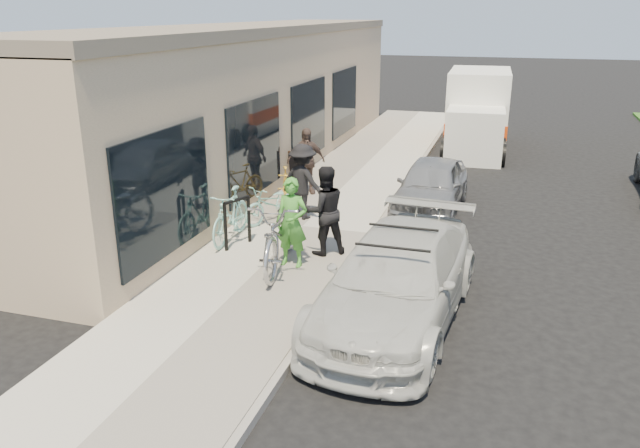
# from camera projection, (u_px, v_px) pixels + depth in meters

# --- Properties ---
(ground) EXTENTS (120.00, 120.00, 0.00)m
(ground) POSITION_uv_depth(u_px,v_px,m) (359.00, 303.00, 10.36)
(ground) COLOR black
(ground) RESTS_ON ground
(sidewalk) EXTENTS (3.00, 34.00, 0.15)m
(sidewalk) POSITION_uv_depth(u_px,v_px,m) (303.00, 229.00, 13.61)
(sidewalk) COLOR #B4AFA2
(sidewalk) RESTS_ON ground
(curb) EXTENTS (0.12, 34.00, 0.13)m
(curb) POSITION_uv_depth(u_px,v_px,m) (372.00, 237.00, 13.18)
(curb) COLOR gray
(curb) RESTS_ON ground
(storefront) EXTENTS (3.60, 20.00, 4.22)m
(storefront) POSITION_uv_depth(u_px,v_px,m) (252.00, 99.00, 18.35)
(storefront) COLOR #CBAE8D
(storefront) RESTS_ON ground
(bike_rack) EXTENTS (0.31, 0.66, 0.99)m
(bike_rack) POSITION_uv_depth(u_px,v_px,m) (237.00, 218.00, 12.25)
(bike_rack) COLOR black
(bike_rack) RESTS_ON sidewalk
(sandwich_board) EXTENTS (0.66, 0.67, 0.89)m
(sandwich_board) POSITION_uv_depth(u_px,v_px,m) (297.00, 166.00, 16.92)
(sandwich_board) COLOR black
(sandwich_board) RESTS_ON sidewalk
(sedan_white) EXTENTS (2.29, 4.88, 1.42)m
(sedan_white) POSITION_uv_depth(u_px,v_px,m) (397.00, 280.00, 9.57)
(sedan_white) COLOR beige
(sedan_white) RESTS_ON ground
(sedan_silver) EXTENTS (1.63, 3.74, 1.26)m
(sedan_silver) POSITION_uv_depth(u_px,v_px,m) (431.00, 185.00, 14.94)
(sedan_silver) COLOR #939498
(sedan_silver) RESTS_ON ground
(moving_truck) EXTENTS (2.22, 5.45, 2.64)m
(moving_truck) POSITION_uv_depth(u_px,v_px,m) (477.00, 115.00, 21.62)
(moving_truck) COLOR white
(moving_truck) RESTS_ON ground
(tandem_bike) EXTENTS (1.24, 2.61, 1.32)m
(tandem_bike) POSITION_uv_depth(u_px,v_px,m) (282.00, 232.00, 11.26)
(tandem_bike) COLOR #AFAFB1
(tandem_bike) RESTS_ON sidewalk
(woman_rider) EXTENTS (0.62, 0.42, 1.65)m
(woman_rider) POSITION_uv_depth(u_px,v_px,m) (292.00, 223.00, 11.25)
(woman_rider) COLOR green
(woman_rider) RESTS_ON sidewalk
(man_standing) EXTENTS (1.06, 1.02, 1.73)m
(man_standing) POSITION_uv_depth(u_px,v_px,m) (324.00, 211.00, 11.80)
(man_standing) COLOR black
(man_standing) RESTS_ON sidewalk
(cruiser_bike_a) EXTENTS (0.56, 1.79, 1.07)m
(cruiser_bike_a) POSITION_uv_depth(u_px,v_px,m) (231.00, 215.00, 12.58)
(cruiser_bike_a) COLOR #90D7C9
(cruiser_bike_a) RESTS_ON sidewalk
(cruiser_bike_b) EXTENTS (1.17, 1.68, 0.84)m
(cruiser_bike_b) POSITION_uv_depth(u_px,v_px,m) (273.00, 203.00, 13.78)
(cruiser_bike_b) COLOR #90D7C9
(cruiser_bike_b) RESTS_ON sidewalk
(cruiser_bike_c) EXTENTS (1.04, 1.55, 0.91)m
(cruiser_bike_c) POSITION_uv_depth(u_px,v_px,m) (287.00, 187.00, 14.85)
(cruiser_bike_c) COLOR gold
(cruiser_bike_c) RESTS_ON sidewalk
(bystander_a) EXTENTS (1.24, 0.95, 1.69)m
(bystander_a) POSITION_uv_depth(u_px,v_px,m) (303.00, 182.00, 13.86)
(bystander_a) COLOR black
(bystander_a) RESTS_ON sidewalk
(bystander_b) EXTENTS (1.05, 0.89, 1.69)m
(bystander_b) POSITION_uv_depth(u_px,v_px,m) (306.00, 161.00, 15.77)
(bystander_b) COLOR #4F3D38
(bystander_b) RESTS_ON sidewalk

